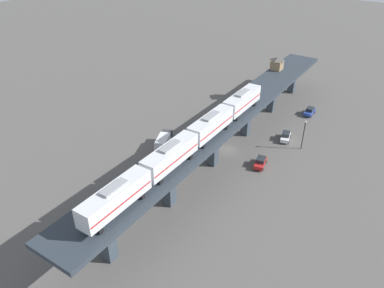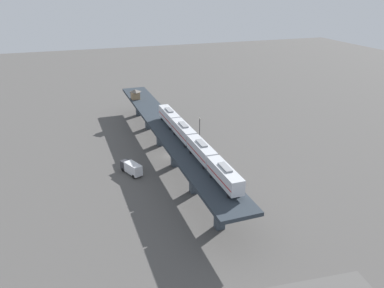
{
  "view_description": "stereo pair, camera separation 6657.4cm",
  "coord_description": "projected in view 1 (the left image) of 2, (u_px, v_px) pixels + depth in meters",
  "views": [
    {
      "loc": [
        -33.11,
        61.89,
        43.61
      ],
      "look_at": [
        -1.73,
        16.32,
        10.21
      ],
      "focal_mm": 35.0,
      "sensor_mm": 36.0,
      "label": 1
    },
    {
      "loc": [
        24.88,
        94.5,
        45.95
      ],
      "look_at": [
        -1.73,
        16.32,
        10.21
      ],
      "focal_mm": 35.0,
      "sensor_mm": 36.0,
      "label": 2
    }
  ],
  "objects": [
    {
      "name": "street_car_red",
      "position": [
        261.0,
        162.0,
        76.45
      ],
      "size": [
        2.68,
        4.68,
        1.89
      ],
      "color": "#AD1E1E",
      "rests_on": "ground"
    },
    {
      "name": "subway_train",
      "position": [
        192.0,
        139.0,
        64.09
      ],
      "size": [
        3.85,
        49.85,
        4.45
      ],
      "color": "silver",
      "rests_on": "elevated_viaduct"
    },
    {
      "name": "signal_hut",
      "position": [
        277.0,
        63.0,
        99.98
      ],
      "size": [
        3.28,
        3.28,
        3.4
      ],
      "color": "#8C7251",
      "rests_on": "elevated_viaduct"
    },
    {
      "name": "delivery_truck",
      "position": [
        164.0,
        142.0,
        81.84
      ],
      "size": [
        4.9,
        7.5,
        3.2
      ],
      "color": "#333338",
      "rests_on": "ground"
    },
    {
      "name": "street_car_white",
      "position": [
        286.0,
        136.0,
        85.5
      ],
      "size": [
        2.83,
        4.71,
        1.89
      ],
      "color": "silver",
      "rests_on": "ground"
    },
    {
      "name": "street_lamp",
      "position": [
        304.0,
        133.0,
        80.55
      ],
      "size": [
        0.44,
        0.44,
        6.94
      ],
      "color": "black",
      "rests_on": "ground"
    },
    {
      "name": "street_car_blue",
      "position": [
        310.0,
        111.0,
        96.64
      ],
      "size": [
        2.0,
        4.43,
        1.89
      ],
      "color": "#233D93",
      "rests_on": "ground"
    },
    {
      "name": "elevated_viaduct",
      "position": [
        230.0,
        119.0,
        78.55
      ],
      "size": [
        10.27,
        92.15,
        8.71
      ],
      "color": "#283039",
      "rests_on": "ground"
    },
    {
      "name": "ground_plane",
      "position": [
        228.0,
        150.0,
        82.25
      ],
      "size": [
        400.0,
        400.0,
        0.0
      ],
      "primitive_type": "plane",
      "color": "#514F4C"
    }
  ]
}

